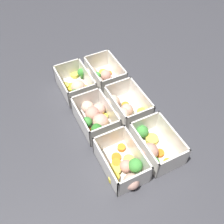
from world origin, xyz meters
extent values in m
plane|color=#38383D|center=(0.00, 0.00, 0.00)|extent=(4.00, 4.00, 0.00)
cube|color=silver|center=(-0.17, -0.06, 0.00)|extent=(0.15, 0.10, 0.00)
cube|color=silver|center=(-0.17, -0.11, 0.04)|extent=(0.15, 0.01, 0.07)
cube|color=silver|center=(-0.17, -0.01, 0.04)|extent=(0.15, 0.01, 0.07)
cube|color=silver|center=(-0.25, -0.06, 0.04)|extent=(0.01, 0.10, 0.07)
cube|color=silver|center=(-0.10, -0.06, 0.04)|extent=(0.01, 0.10, 0.07)
cylinder|color=#519448|center=(-0.11, -0.04, 0.01)|extent=(0.01, 0.01, 0.01)
sphere|color=#42933D|center=(-0.11, -0.04, 0.03)|extent=(0.04, 0.04, 0.04)
cylinder|color=orange|center=(-0.19, -0.06, 0.01)|extent=(0.04, 0.04, 0.01)
cylinder|color=#DBC647|center=(-0.14, -0.06, 0.01)|extent=(0.05, 0.05, 0.01)
cylinder|color=#519448|center=(-0.22, -0.02, 0.01)|extent=(0.01, 0.01, 0.01)
sphere|color=#42933D|center=(-0.22, -0.02, 0.03)|extent=(0.03, 0.03, 0.03)
cylinder|color=orange|center=(-0.23, -0.06, 0.01)|extent=(0.03, 0.03, 0.01)
sphere|color=tan|center=(-0.18, -0.03, 0.03)|extent=(0.06, 0.06, 0.05)
cube|color=silver|center=(0.00, -0.06, 0.00)|extent=(0.15, 0.10, 0.00)
cube|color=silver|center=(0.00, -0.11, 0.04)|extent=(0.15, 0.01, 0.07)
cube|color=silver|center=(0.00, -0.01, 0.04)|extent=(0.15, 0.01, 0.07)
cube|color=silver|center=(-0.07, -0.06, 0.04)|extent=(0.01, 0.10, 0.07)
cube|color=silver|center=(0.07, -0.06, 0.04)|extent=(0.01, 0.10, 0.07)
cylinder|color=orange|center=(0.02, -0.06, 0.01)|extent=(0.03, 0.03, 0.01)
sphere|color=#D19E8C|center=(-0.01, -0.05, 0.02)|extent=(0.05, 0.05, 0.04)
cylinder|color=yellow|center=(-0.04, -0.09, 0.01)|extent=(0.04, 0.04, 0.02)
sphere|color=beige|center=(0.04, -0.02, 0.03)|extent=(0.05, 0.05, 0.05)
sphere|color=beige|center=(-0.03, -0.02, 0.03)|extent=(0.06, 0.06, 0.05)
cylinder|color=#DBC647|center=(-0.06, -0.03, 0.01)|extent=(0.04, 0.04, 0.02)
cube|color=silver|center=(0.17, -0.06, 0.00)|extent=(0.15, 0.10, 0.00)
cube|color=silver|center=(0.17, -0.11, 0.04)|extent=(0.15, 0.01, 0.07)
cube|color=silver|center=(0.17, -0.01, 0.04)|extent=(0.15, 0.01, 0.07)
cube|color=silver|center=(0.10, -0.06, 0.04)|extent=(0.01, 0.10, 0.07)
cube|color=silver|center=(0.25, -0.06, 0.04)|extent=(0.01, 0.10, 0.07)
cylinder|color=orange|center=(0.11, -0.08, 0.01)|extent=(0.03, 0.03, 0.01)
sphere|color=beige|center=(0.15, -0.02, 0.02)|extent=(0.05, 0.05, 0.04)
cylinder|color=orange|center=(0.19, -0.08, 0.01)|extent=(0.03, 0.03, 0.01)
cylinder|color=#519448|center=(0.18, -0.03, 0.01)|extent=(0.01, 0.01, 0.01)
sphere|color=#42933D|center=(0.18, -0.03, 0.03)|extent=(0.03, 0.03, 0.03)
sphere|color=beige|center=(0.20, -0.02, 0.03)|extent=(0.05, 0.05, 0.04)
sphere|color=tan|center=(0.17, -0.06, 0.02)|extent=(0.05, 0.05, 0.04)
cylinder|color=yellow|center=(0.20, -0.06, 0.01)|extent=(0.04, 0.04, 0.01)
cube|color=silver|center=(-0.17, 0.06, 0.00)|extent=(0.15, 0.10, 0.00)
cube|color=silver|center=(-0.17, 0.01, 0.04)|extent=(0.15, 0.01, 0.07)
cube|color=silver|center=(-0.17, 0.11, 0.04)|extent=(0.15, 0.01, 0.07)
cube|color=silver|center=(-0.25, 0.06, 0.04)|extent=(0.01, 0.10, 0.07)
cube|color=silver|center=(-0.10, 0.06, 0.04)|extent=(0.01, 0.10, 0.07)
cylinder|color=#DBC647|center=(-0.17, 0.03, 0.01)|extent=(0.04, 0.04, 0.01)
cylinder|color=#519448|center=(-0.20, 0.03, 0.01)|extent=(0.01, 0.01, 0.01)
sphere|color=#42933D|center=(-0.20, 0.03, 0.03)|extent=(0.04, 0.04, 0.04)
cylinder|color=yellow|center=(-0.20, 0.10, 0.01)|extent=(0.04, 0.04, 0.02)
sphere|color=#D19E8C|center=(-0.24, 0.06, 0.03)|extent=(0.05, 0.05, 0.04)
cylinder|color=orange|center=(-0.16, 0.07, 0.01)|extent=(0.04, 0.04, 0.02)
cylinder|color=orange|center=(-0.15, 0.06, 0.01)|extent=(0.04, 0.04, 0.01)
sphere|color=tan|center=(-0.19, 0.05, 0.02)|extent=(0.05, 0.05, 0.04)
cylinder|color=#DBC647|center=(-0.18, 0.08, 0.01)|extent=(0.04, 0.04, 0.01)
cylinder|color=orange|center=(-0.12, 0.03, 0.01)|extent=(0.02, 0.02, 0.01)
cube|color=silver|center=(0.00, 0.06, 0.00)|extent=(0.15, 0.10, 0.00)
cube|color=silver|center=(0.00, 0.01, 0.04)|extent=(0.15, 0.01, 0.07)
cube|color=silver|center=(0.00, 0.11, 0.04)|extent=(0.15, 0.01, 0.07)
cube|color=silver|center=(-0.07, 0.06, 0.04)|extent=(0.01, 0.10, 0.07)
cube|color=silver|center=(0.07, 0.06, 0.04)|extent=(0.01, 0.10, 0.07)
cylinder|color=#407A37|center=(-0.04, 0.07, 0.01)|extent=(0.01, 0.01, 0.01)
sphere|color=#2D7228|center=(-0.04, 0.07, 0.03)|extent=(0.04, 0.04, 0.04)
sphere|color=tan|center=(0.02, 0.06, 0.03)|extent=(0.05, 0.05, 0.05)
cylinder|color=yellow|center=(0.01, 0.03, 0.01)|extent=(0.03, 0.03, 0.01)
cylinder|color=orange|center=(-0.03, 0.09, 0.01)|extent=(0.03, 0.03, 0.01)
cylinder|color=#DBC647|center=(-0.05, 0.03, 0.01)|extent=(0.04, 0.04, 0.02)
sphere|color=#D19E8C|center=(0.03, 0.03, 0.02)|extent=(0.06, 0.06, 0.04)
cylinder|color=#DBC647|center=(-0.06, 0.06, 0.01)|extent=(0.04, 0.04, 0.01)
sphere|color=#D19E8C|center=(-0.02, 0.05, 0.03)|extent=(0.07, 0.07, 0.05)
cylinder|color=#519448|center=(-0.01, 0.09, 0.01)|extent=(0.01, 0.01, 0.02)
sphere|color=#42933D|center=(-0.01, 0.09, 0.03)|extent=(0.03, 0.03, 0.03)
sphere|color=beige|center=(0.05, 0.06, 0.02)|extent=(0.06, 0.06, 0.04)
cube|color=silver|center=(0.17, 0.06, 0.00)|extent=(0.15, 0.10, 0.00)
cube|color=silver|center=(0.17, 0.01, 0.04)|extent=(0.15, 0.01, 0.07)
cube|color=silver|center=(0.17, 0.11, 0.04)|extent=(0.15, 0.01, 0.07)
cube|color=silver|center=(0.10, 0.06, 0.04)|extent=(0.01, 0.10, 0.07)
cube|color=silver|center=(0.25, 0.06, 0.04)|extent=(0.01, 0.10, 0.07)
cylinder|color=#DBC647|center=(0.15, 0.03, 0.01)|extent=(0.04, 0.04, 0.01)
cylinder|color=#DBC647|center=(0.19, 0.09, 0.01)|extent=(0.04, 0.04, 0.02)
cylinder|color=#49883F|center=(0.22, 0.02, 0.01)|extent=(0.01, 0.01, 0.02)
sphere|color=#388433|center=(0.22, 0.02, 0.03)|extent=(0.03, 0.03, 0.03)
cylinder|color=#DBC647|center=(0.11, 0.02, 0.01)|extent=(0.04, 0.04, 0.01)
sphere|color=beige|center=(0.15, 0.05, 0.03)|extent=(0.06, 0.06, 0.05)
cylinder|color=#DBC647|center=(0.24, 0.04, 0.01)|extent=(0.04, 0.04, 0.01)
cylinder|color=yellow|center=(0.18, 0.07, 0.01)|extent=(0.05, 0.05, 0.01)
cylinder|color=#407A37|center=(0.12, 0.08, 0.01)|extent=(0.01, 0.01, 0.02)
sphere|color=#2D7228|center=(0.12, 0.08, 0.03)|extent=(0.03, 0.03, 0.03)
camera|label=1|loc=(-0.49, 0.25, 0.66)|focal=42.00mm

